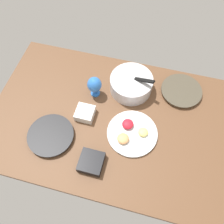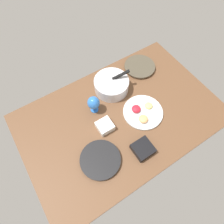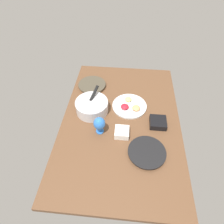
% 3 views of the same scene
% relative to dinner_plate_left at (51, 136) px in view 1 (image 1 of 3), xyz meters
% --- Properties ---
extents(ground_plane, '(1.60, 1.04, 0.04)m').
position_rel_dinner_plate_left_xyz_m(ground_plane, '(0.33, 0.22, -0.04)').
color(ground_plane, brown).
extents(dinner_plate_left, '(0.29, 0.29, 0.03)m').
position_rel_dinner_plate_left_xyz_m(dinner_plate_left, '(0.00, 0.00, 0.00)').
color(dinner_plate_left, '#4C4C51').
rests_on(dinner_plate_left, ground_plane).
extents(dinner_plate_right, '(0.29, 0.29, 0.03)m').
position_rel_dinner_plate_left_xyz_m(dinner_plate_right, '(0.76, 0.55, -0.00)').
color(dinner_plate_right, beige).
rests_on(dinner_plate_right, ground_plane).
extents(mixing_bowl, '(0.30, 0.30, 0.19)m').
position_rel_dinner_plate_left_xyz_m(mixing_bowl, '(0.41, 0.49, 0.04)').
color(mixing_bowl, silver).
rests_on(mixing_bowl, ground_plane).
extents(fruit_platter, '(0.32, 0.32, 0.05)m').
position_rel_dinner_plate_left_xyz_m(fruit_platter, '(0.49, 0.15, -0.00)').
color(fruit_platter, silver).
rests_on(fruit_platter, ground_plane).
extents(hurricane_glass_blue, '(0.10, 0.10, 0.16)m').
position_rel_dinner_plate_left_xyz_m(hurricane_glass_blue, '(0.18, 0.39, 0.09)').
color(hurricane_glass_blue, blue).
rests_on(hurricane_glass_blue, ground_plane).
extents(square_bowl_black, '(0.14, 0.14, 0.05)m').
position_rel_dinner_plate_left_xyz_m(square_bowl_black, '(0.30, -0.10, 0.01)').
color(square_bowl_black, black).
rests_on(square_bowl_black, ground_plane).
extents(square_bowl_white, '(0.12, 0.12, 0.06)m').
position_rel_dinner_plate_left_xyz_m(square_bowl_white, '(0.16, 0.20, 0.02)').
color(square_bowl_white, white).
rests_on(square_bowl_white, ground_plane).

